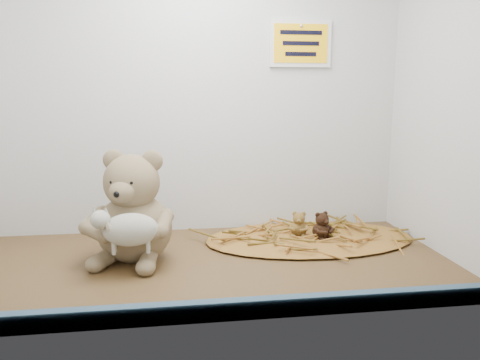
{
  "coord_description": "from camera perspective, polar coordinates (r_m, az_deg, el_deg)",
  "views": [
    {
      "loc": [
        -7.07,
        -107.99,
        40.64
      ],
      "look_at": [
        8.31,
        1.66,
        20.13
      ],
      "focal_mm": 35.0,
      "sensor_mm": 36.0,
      "label": 1
    }
  ],
  "objects": [
    {
      "name": "mini_teddy_brown",
      "position": [
        1.32,
        9.92,
        -5.32
      ],
      "size": [
        8.21,
        8.39,
        7.6
      ],
      "primitive_type": null,
      "rotation": [
        0.0,
        0.0,
        0.42
      ],
      "color": "black",
      "rests_on": "straw_bed"
    },
    {
      "name": "mini_teddy_tan",
      "position": [
        1.34,
        7.19,
        -5.2
      ],
      "size": [
        7.07,
        7.28,
        6.94
      ],
      "primitive_type": null,
      "rotation": [
        0.0,
        0.0,
        -0.29
      ],
      "color": "olive",
      "rests_on": "straw_bed"
    },
    {
      "name": "alcove_shell",
      "position": [
        1.17,
        -4.63,
        12.59
      ],
      "size": [
        120.4,
        60.2,
        90.4
      ],
      "color": "#3B2414",
      "rests_on": "ground"
    },
    {
      "name": "straw_bed",
      "position": [
        1.34,
        8.5,
        -6.99
      ],
      "size": [
        59.2,
        34.38,
        1.15
      ],
      "primitive_type": "ellipsoid",
      "color": "brown",
      "rests_on": "shelf_floor"
    },
    {
      "name": "front_rail",
      "position": [
        0.88,
        -2.69,
        -15.55
      ],
      "size": [
        119.28,
        2.2,
        3.6
      ],
      "primitive_type": "cube",
      "color": "#38576C",
      "rests_on": "shelf_floor"
    },
    {
      "name": "main_teddy",
      "position": [
        1.17,
        -12.84,
        -3.08
      ],
      "size": [
        28.13,
        28.93,
        27.37
      ],
      "primitive_type": null,
      "rotation": [
        0.0,
        0.0,
        -0.31
      ],
      "color": "#92795A",
      "rests_on": "shelf_floor"
    },
    {
      "name": "toy_lamb",
      "position": [
        1.09,
        -13.19,
        -5.92
      ],
      "size": [
        16.35,
        9.98,
        10.57
      ],
      "primitive_type": null,
      "color": "beige",
      "rests_on": "main_teddy"
    },
    {
      "name": "wall_sign",
      "position": [
        1.43,
        7.37,
        16.17
      ],
      "size": [
        16.0,
        1.2,
        11.0
      ],
      "primitive_type": "cube",
      "color": "#FFBA0D",
      "rests_on": "back_wall"
    }
  ]
}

